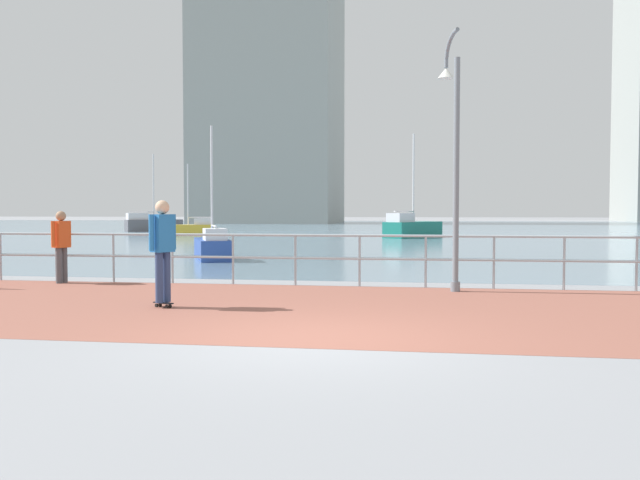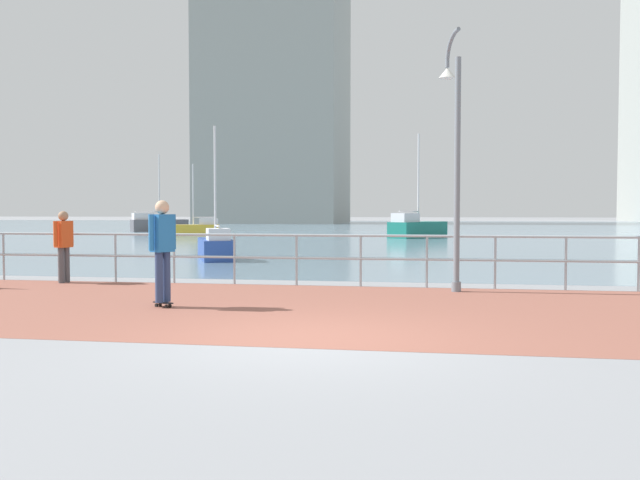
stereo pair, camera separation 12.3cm
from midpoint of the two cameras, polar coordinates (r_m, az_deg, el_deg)
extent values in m
plane|color=gray|center=(48.56, 7.17, 0.55)|extent=(220.00, 220.00, 0.00)
cube|color=#935647|center=(11.45, 1.35, -5.71)|extent=(28.00, 6.66, 0.01)
cube|color=#6B899E|center=(59.61, 7.50, 0.91)|extent=(180.00, 88.00, 0.00)
cylinder|color=#9EADB7|center=(17.65, -25.20, -1.28)|extent=(0.05, 0.05, 1.09)
cylinder|color=#9EADB7|center=(16.90, -21.27, -1.37)|extent=(0.05, 0.05, 1.09)
cylinder|color=#9EADB7|center=(16.24, -16.99, -1.46)|extent=(0.05, 0.05, 1.09)
cylinder|color=#9EADB7|center=(15.68, -12.39, -1.55)|extent=(0.05, 0.05, 1.09)
cylinder|color=#9EADB7|center=(15.23, -7.47, -1.63)|extent=(0.05, 0.05, 1.09)
cylinder|color=#9EADB7|center=(14.89, -2.30, -1.70)|extent=(0.05, 0.05, 1.09)
cylinder|color=#9EADB7|center=(14.68, 3.07, -1.76)|extent=(0.05, 0.05, 1.09)
cylinder|color=#9EADB7|center=(14.61, 8.54, -1.81)|extent=(0.05, 0.05, 1.09)
cylinder|color=#9EADB7|center=(14.67, 14.02, -1.84)|extent=(0.05, 0.05, 1.09)
cylinder|color=#9EADB7|center=(14.86, 19.41, -1.85)|extent=(0.05, 0.05, 1.09)
cylinder|color=#9EADB7|center=(15.17, 24.62, -1.85)|extent=(0.05, 0.05, 1.09)
cylinder|color=#9EADB7|center=(14.65, 3.08, 0.37)|extent=(25.20, 0.06, 0.06)
cylinder|color=#9EADB7|center=(14.68, 3.07, -1.55)|extent=(25.20, 0.06, 0.06)
cylinder|color=slate|center=(14.06, 10.93, -3.82)|extent=(0.19, 0.19, 0.20)
cylinder|color=slate|center=(13.99, 11.01, 5.31)|extent=(0.12, 0.12, 4.67)
cylinder|color=slate|center=(14.49, 10.98, 16.71)|extent=(0.15, 0.20, 0.11)
cylinder|color=slate|center=(14.62, 10.73, 16.41)|extent=(0.15, 0.21, 0.15)
cylinder|color=slate|center=(14.71, 10.51, 15.97)|extent=(0.15, 0.20, 0.18)
cylinder|color=slate|center=(14.78, 10.35, 15.44)|extent=(0.14, 0.18, 0.19)
cylinder|color=slate|center=(14.80, 10.24, 14.86)|extent=(0.13, 0.15, 0.19)
cylinder|color=slate|center=(14.79, 10.20, 14.25)|extent=(0.11, 0.11, 0.17)
cone|color=silver|center=(14.75, 10.20, 13.50)|extent=(0.36, 0.36, 0.22)
cylinder|color=black|center=(11.79, -12.65, -5.39)|extent=(0.07, 0.06, 0.06)
cylinder|color=black|center=(11.74, -12.94, -5.43)|extent=(0.07, 0.06, 0.06)
cylinder|color=black|center=(11.99, -13.44, -5.27)|extent=(0.07, 0.06, 0.06)
cylinder|color=black|center=(11.94, -13.73, -5.31)|extent=(0.07, 0.06, 0.06)
cube|color=black|center=(11.86, -13.19, -5.11)|extent=(0.40, 0.29, 0.02)
cylinder|color=navy|center=(11.86, -12.92, -3.00)|extent=(0.18, 0.18, 0.85)
cylinder|color=navy|center=(11.76, -13.52, -3.05)|extent=(0.18, 0.18, 0.85)
cube|color=#236BB2|center=(11.76, -13.25, 0.56)|extent=(0.37, 0.41, 0.63)
cylinder|color=#236BB2|center=(11.91, -12.39, 0.67)|extent=(0.12, 0.12, 0.60)
cylinder|color=#236BB2|center=(11.62, -14.13, 0.60)|extent=(0.12, 0.12, 0.60)
sphere|color=#DBAD89|center=(11.76, -13.27, 2.66)|extent=(0.23, 0.23, 0.23)
cylinder|color=#4C4C51|center=(16.50, -20.68, -1.96)|extent=(0.16, 0.16, 0.80)
cylinder|color=#4C4C51|center=(16.39, -21.09, -2.00)|extent=(0.16, 0.16, 0.80)
cube|color=#D84C1E|center=(16.41, -20.92, 0.45)|extent=(0.33, 0.39, 0.60)
cylinder|color=#D84C1E|center=(16.56, -20.34, 0.53)|extent=(0.11, 0.11, 0.57)
cylinder|color=#D84C1E|center=(16.25, -21.51, 0.48)|extent=(0.11, 0.11, 0.57)
sphere|color=#A37A5B|center=(16.40, -20.94, 1.88)|extent=(0.22, 0.22, 0.22)
cube|color=#284799|center=(23.12, -9.10, -0.75)|extent=(2.14, 3.28, 0.68)
cube|color=silver|center=(22.15, -8.89, 0.47)|extent=(1.08, 1.31, 0.38)
cylinder|color=silver|center=(23.10, -9.14, 4.74)|extent=(0.08, 0.08, 3.75)
cylinder|color=silver|center=(22.40, -8.96, 1.16)|extent=(0.61, 1.33, 0.06)
cube|color=#197266|center=(41.24, 7.67, 0.86)|extent=(3.50, 4.44, 0.94)
cube|color=silver|center=(40.14, 6.63, 1.86)|extent=(1.65, 1.84, 0.52)
cylinder|color=silver|center=(41.27, 7.69, 5.14)|extent=(0.10, 0.10, 5.23)
cylinder|color=silver|center=(40.42, 6.92, 2.39)|extent=(1.13, 1.71, 0.08)
cube|color=gold|center=(44.88, -10.98, 0.81)|extent=(3.43, 1.87, 0.70)
cube|color=silver|center=(44.80, -9.73, 1.52)|extent=(1.33, 1.00, 0.39)
cylinder|color=silver|center=(44.87, -11.01, 3.75)|extent=(0.08, 0.08, 3.90)
cylinder|color=silver|center=(44.81, -10.07, 1.87)|extent=(1.44, 0.46, 0.06)
cube|color=#595960|center=(54.48, -13.71, 1.19)|extent=(4.17, 3.59, 0.91)
cube|color=silver|center=(54.17, -15.02, 1.91)|extent=(1.77, 1.65, 0.50)
cylinder|color=silver|center=(54.49, -13.74, 4.31)|extent=(0.10, 0.10, 5.04)
cylinder|color=silver|center=(54.24, -14.67, 2.29)|extent=(1.57, 1.21, 0.08)
cube|color=#939993|center=(89.02, -4.24, 11.73)|extent=(17.20, 15.81, 31.85)
camera|label=1|loc=(0.06, -90.29, -0.01)|focal=38.49mm
camera|label=2|loc=(0.06, 89.71, 0.01)|focal=38.49mm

